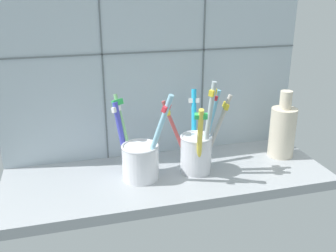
# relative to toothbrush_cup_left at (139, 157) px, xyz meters

# --- Properties ---
(counter_slab) EXTENTS (0.64, 0.22, 0.02)m
(counter_slab) POSITION_rel_toothbrush_cup_left_xyz_m (0.06, -0.01, -0.05)
(counter_slab) COLOR #9EA3A8
(counter_slab) RESTS_ON ground
(tile_wall_back) EXTENTS (0.64, 0.02, 0.45)m
(tile_wall_back) POSITION_rel_toothbrush_cup_left_xyz_m (0.06, 0.11, 0.16)
(tile_wall_back) COLOR #B2C1CC
(tile_wall_back) RESTS_ON ground
(toothbrush_cup_left) EXTENTS (0.10, 0.11, 0.18)m
(toothbrush_cup_left) POSITION_rel_toothbrush_cup_left_xyz_m (0.00, 0.00, 0.00)
(toothbrush_cup_left) COLOR white
(toothbrush_cup_left) RESTS_ON counter_slab
(toothbrush_cup_right) EXTENTS (0.13, 0.13, 0.19)m
(toothbrush_cup_right) POSITION_rel_toothbrush_cup_left_xyz_m (0.12, -0.00, 0.01)
(toothbrush_cup_right) COLOR white
(toothbrush_cup_right) RESTS_ON counter_slab
(ceramic_vase) EXTENTS (0.06, 0.06, 0.15)m
(ceramic_vase) POSITION_rel_toothbrush_cup_left_xyz_m (0.32, 0.02, 0.02)
(ceramic_vase) COLOR beige
(ceramic_vase) RESTS_ON counter_slab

